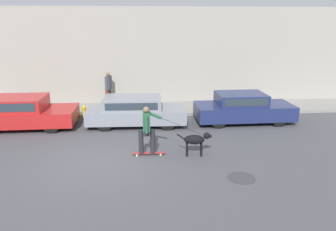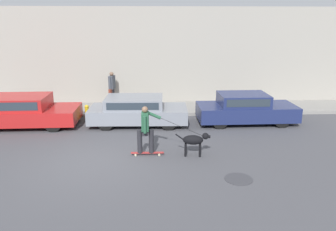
# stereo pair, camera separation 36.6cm
# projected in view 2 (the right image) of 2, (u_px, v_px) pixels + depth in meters

# --- Properties ---
(ground_plane) EXTENTS (36.00, 36.00, 0.00)m
(ground_plane) POSITION_uv_depth(u_px,v_px,m) (99.00, 161.00, 9.99)
(ground_plane) COLOR #47474C
(back_wall) EXTENTS (32.00, 0.30, 4.81)m
(back_wall) POSITION_uv_depth(u_px,v_px,m) (119.00, 57.00, 16.19)
(back_wall) COLOR #9E998E
(back_wall) RESTS_ON ground_plane
(sidewalk_curb) EXTENTS (30.00, 2.16, 0.14)m
(sidewalk_curb) POSITION_uv_depth(u_px,v_px,m) (118.00, 109.00, 15.64)
(sidewalk_curb) COLOR gray
(sidewalk_curb) RESTS_ON ground_plane
(parked_car_0) EXTENTS (4.27, 1.90, 1.25)m
(parked_car_0) POSITION_uv_depth(u_px,v_px,m) (23.00, 111.00, 13.20)
(parked_car_0) COLOR black
(parked_car_0) RESTS_ON ground_plane
(parked_car_1) EXTENTS (4.02, 1.87, 1.16)m
(parked_car_1) POSITION_uv_depth(u_px,v_px,m) (137.00, 111.00, 13.43)
(parked_car_1) COLOR black
(parked_car_1) RESTS_ON ground_plane
(parked_car_2) EXTENTS (4.06, 1.72, 1.25)m
(parked_car_2) POSITION_uv_depth(u_px,v_px,m) (245.00, 109.00, 13.63)
(parked_car_2) COLOR black
(parked_car_2) RESTS_ON ground_plane
(dog) EXTENTS (1.10, 0.38, 0.77)m
(dog) POSITION_uv_depth(u_px,v_px,m) (195.00, 140.00, 10.26)
(dog) COLOR black
(dog) RESTS_ON ground_plane
(skateboarder) EXTENTS (2.35, 0.64, 1.60)m
(skateboarder) POSITION_uv_depth(u_px,v_px,m) (146.00, 128.00, 10.20)
(skateboarder) COLOR beige
(skateboarder) RESTS_ON ground_plane
(pedestrian_with_bag) EXTENTS (0.30, 0.67, 1.67)m
(pedestrian_with_bag) POSITION_uv_depth(u_px,v_px,m) (112.00, 87.00, 15.74)
(pedestrian_with_bag) COLOR #28282D
(pedestrian_with_bag) RESTS_ON sidewalk_curb
(manhole_cover) EXTENTS (0.76, 0.76, 0.01)m
(manhole_cover) POSITION_uv_depth(u_px,v_px,m) (239.00, 179.00, 8.84)
(manhole_cover) COLOR #38383D
(manhole_cover) RESTS_ON ground_plane
(fire_hydrant) EXTENTS (0.18, 0.18, 0.64)m
(fire_hydrant) POSITION_uv_depth(u_px,v_px,m) (87.00, 112.00, 14.23)
(fire_hydrant) COLOR gold
(fire_hydrant) RESTS_ON ground_plane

